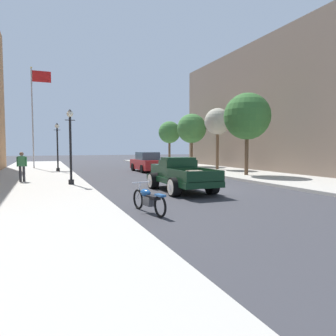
% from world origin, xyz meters
% --- Properties ---
extents(ground_plane, '(140.00, 140.00, 0.00)m').
position_xyz_m(ground_plane, '(0.00, 0.00, 0.00)').
color(ground_plane, '#333338').
extents(sidewalk_left, '(5.50, 64.00, 0.15)m').
position_xyz_m(sidewalk_left, '(-7.25, 0.00, 0.07)').
color(sidewalk_left, '#ADA89E').
rests_on(sidewalk_left, ground).
extents(sidewalk_right, '(5.50, 64.00, 0.15)m').
position_xyz_m(sidewalk_right, '(7.25, 0.00, 0.07)').
color(sidewalk_right, '#ADA89E').
rests_on(sidewalk_right, ground).
extents(building_right_storefront, '(12.00, 28.00, 10.99)m').
position_xyz_m(building_right_storefront, '(16.00, 6.75, 5.49)').
color(building_right_storefront, '#7F6B5B').
rests_on(building_right_storefront, ground).
extents(hotrod_truck_dark_green, '(2.21, 4.95, 1.58)m').
position_xyz_m(hotrod_truck_dark_green, '(-0.73, -0.40, 0.75)').
color(hotrod_truck_dark_green, black).
rests_on(hotrod_truck_dark_green, ground).
extents(motorcycle_parked, '(0.65, 2.10, 0.93)m').
position_xyz_m(motorcycle_parked, '(-3.66, -4.72, 0.44)').
color(motorcycle_parked, black).
rests_on(motorcycle_parked, ground).
extents(car_background_red, '(1.93, 4.33, 1.65)m').
position_xyz_m(car_background_red, '(1.46, 11.22, 0.77)').
color(car_background_red, '#AD1E1E').
rests_on(car_background_red, ground).
extents(pedestrian_sidewalk_left, '(0.53, 0.22, 1.65)m').
position_xyz_m(pedestrian_sidewalk_left, '(-7.79, 5.17, 1.09)').
color(pedestrian_sidewalk_left, '#333338').
rests_on(pedestrian_sidewalk_left, sidewalk_left).
extents(street_lamp_near, '(0.50, 0.32, 3.85)m').
position_xyz_m(street_lamp_near, '(-5.36, 2.83, 2.39)').
color(street_lamp_near, black).
rests_on(street_lamp_near, sidewalk_left).
extents(street_lamp_far, '(0.50, 0.32, 3.85)m').
position_xyz_m(street_lamp_far, '(-5.60, 12.61, 2.39)').
color(street_lamp_far, black).
rests_on(street_lamp_far, sidewalk_left).
extents(flagpole, '(1.74, 0.16, 9.16)m').
position_xyz_m(flagpole, '(-7.27, 17.25, 5.77)').
color(flagpole, '#B2B2B7').
rests_on(flagpole, sidewalk_left).
extents(street_tree_nearest, '(3.18, 3.18, 5.61)m').
position_xyz_m(street_tree_nearest, '(6.36, 4.07, 4.16)').
color(street_tree_nearest, brown).
rests_on(street_tree_nearest, sidewalk_right).
extents(street_tree_second, '(2.28, 2.28, 5.30)m').
position_xyz_m(street_tree_second, '(7.49, 9.86, 4.26)').
color(street_tree_second, brown).
rests_on(street_tree_second, sidewalk_right).
extents(street_tree_third, '(2.95, 2.95, 5.29)m').
position_xyz_m(street_tree_third, '(7.34, 14.66, 3.95)').
color(street_tree_third, brown).
rests_on(street_tree_third, sidewalk_right).
extents(street_tree_farthest, '(2.59, 2.59, 4.98)m').
position_xyz_m(street_tree_farthest, '(7.25, 20.43, 3.81)').
color(street_tree_farthest, brown).
rests_on(street_tree_farthest, sidewalk_right).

